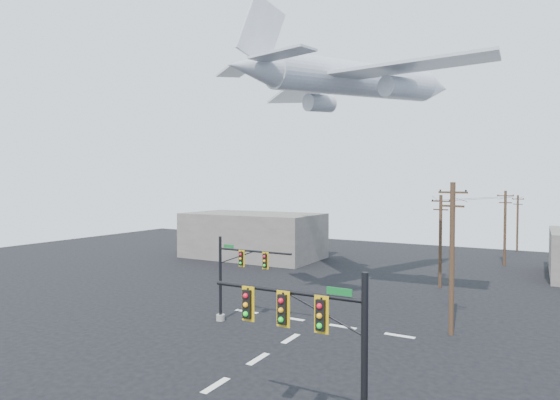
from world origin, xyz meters
The scene contains 11 objects.
ground centered at (0.00, 0.00, 0.00)m, with size 120.00×120.00×0.00m, color black.
lane_markings centered at (0.00, 5.33, 0.01)m, with size 14.00×21.20×0.01m.
signal_mast_near centered at (7.20, -3.30, 3.95)m, with size 6.52×0.77×7.00m.
signal_mast_far centered at (-5.09, 9.03, 3.33)m, with size 6.17×0.68×6.18m.
utility_pole_a centered at (8.92, 13.88, 5.29)m, with size 1.94×0.83×10.11m.
utility_pole_b centered at (5.67, 27.99, 4.67)m, with size 1.80×0.42×8.93m.
utility_pole_c centered at (10.32, 44.17, 4.80)m, with size 1.88×0.33×9.17m.
utility_pole_d centered at (11.15, 58.68, 4.36)m, with size 1.64×0.75×8.32m.
power_lines centered at (8.64, 36.16, 8.44)m, with size 7.07×44.80×0.76m.
airliner centered at (0.44, 19.22, 18.68)m, with size 22.57×24.65×6.93m.
building_left centered at (-20.00, 35.00, 3.00)m, with size 18.00×10.00×6.00m, color slate.
Camera 1 is at (13.87, -18.40, 10.01)m, focal length 30.00 mm.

